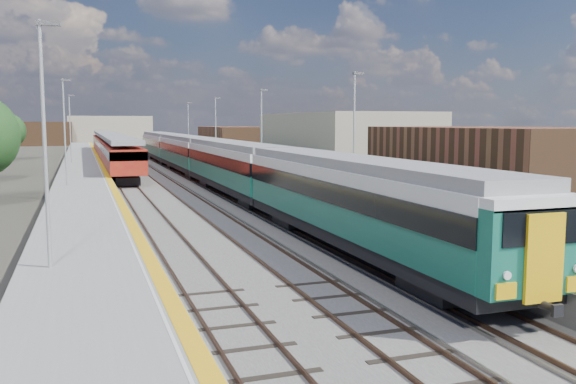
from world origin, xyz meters
TOP-DOWN VIEW (x-y plane):
  - ground at (0.00, 50.00)m, footprint 320.00×320.00m
  - ballast_bed at (-2.25, 52.50)m, footprint 10.50×155.00m
  - tracks at (-1.65, 54.18)m, footprint 8.96×160.00m
  - platform_right at (5.28, 52.49)m, footprint 4.70×155.00m
  - platform_left at (-9.05, 52.49)m, footprint 4.30×155.00m
  - buildings at (-18.12, 138.60)m, footprint 72.00×185.50m
  - green_train at (1.50, 42.54)m, footprint 3.06×85.04m
  - red_train at (-5.50, 69.92)m, footprint 3.06×62.01m
  - tree_c at (-18.95, 83.38)m, footprint 4.98×4.98m
  - tree_d at (20.27, 67.11)m, footprint 4.08×4.08m

SIDE VIEW (x-z plane):
  - ground at x=0.00m, z-range 0.00..0.00m
  - ballast_bed at x=-2.25m, z-range 0.00..0.06m
  - tracks at x=-1.65m, z-range 0.02..0.19m
  - platform_left at x=-9.05m, z-range -3.74..4.78m
  - platform_right at x=5.28m, z-range -3.72..4.80m
  - red_train at x=-5.50m, z-range 0.35..4.22m
  - green_train at x=1.50m, z-range 0.69..4.05m
  - tree_d at x=20.27m, z-range 0.71..6.24m
  - tree_c at x=-18.95m, z-range 0.87..7.63m
  - buildings at x=-18.12m, z-range -9.30..30.70m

